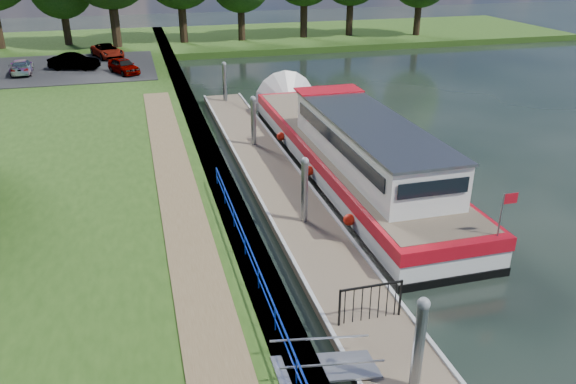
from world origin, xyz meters
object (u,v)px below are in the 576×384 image
object	(u,v)px
car_b	(74,61)
car_d	(107,51)
car_a	(124,66)
barge	(343,147)
pontoon	(275,181)
car_c	(21,67)

from	to	relation	value
car_b	car_d	distance (m)	4.99
car_a	car_b	world-z (taller)	car_b
car_d	car_b	bearing A→B (deg)	-137.80
barge	car_b	world-z (taller)	barge
pontoon	car_a	bearing A→B (deg)	106.29
car_b	car_d	size ratio (longest dim) A/B	0.91
pontoon	car_b	size ratio (longest dim) A/B	8.01
car_b	car_d	bearing A→B (deg)	-10.98
pontoon	car_a	size ratio (longest dim) A/B	8.94
pontoon	car_d	distance (m)	29.63
barge	car_a	bearing A→B (deg)	115.70
car_b	car_a	bearing A→B (deg)	-105.89
pontoon	barge	bearing A→B (deg)	16.50
pontoon	car_c	bearing A→B (deg)	120.27
car_a	car_d	distance (m)	6.99
car_a	car_d	xyz separation A→B (m)	(-1.32, 6.87, 0.00)
car_b	car_c	xyz separation A→B (m)	(-3.72, -0.59, -0.08)
car_a	car_c	distance (m)	7.69
barge	car_a	size ratio (longest dim) A/B	6.30
car_c	car_d	size ratio (longest dim) A/B	0.90
car_c	pontoon	bearing A→B (deg)	116.25
pontoon	car_d	bearing A→B (deg)	105.01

